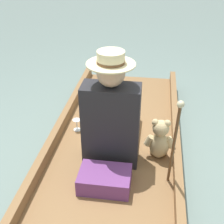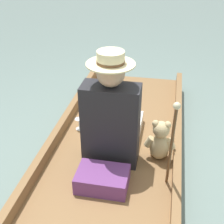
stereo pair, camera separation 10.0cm
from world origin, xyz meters
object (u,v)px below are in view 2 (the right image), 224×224
(teddy_bear, at_px, (160,141))
(seated_person, at_px, (113,119))
(wine_glass, at_px, (79,122))
(walking_cane, at_px, (172,141))

(teddy_bear, bearing_deg, seated_person, -179.80)
(seated_person, relative_size, wine_glass, 8.25)
(seated_person, distance_m, teddy_bear, 0.41)
(wine_glass, bearing_deg, seated_person, -37.30)
(teddy_bear, relative_size, walking_cane, 0.45)
(wine_glass, distance_m, walking_cane, 1.15)
(seated_person, distance_m, walking_cane, 0.63)
(teddy_bear, relative_size, wine_glass, 3.25)
(seated_person, height_order, walking_cane, seated_person)
(wine_glass, bearing_deg, teddy_bear, -20.83)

